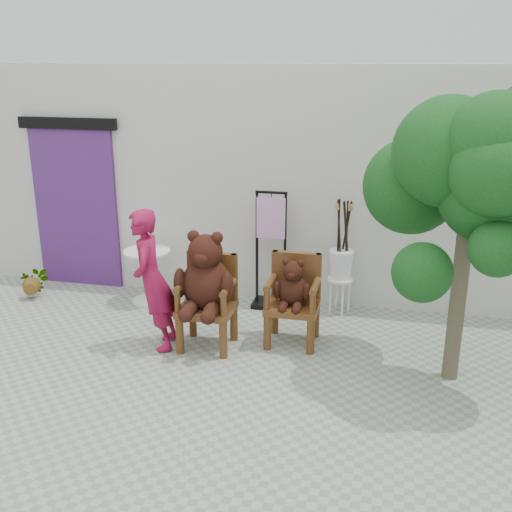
{
  "coord_description": "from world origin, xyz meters",
  "views": [
    {
      "loc": [
        1.2,
        -4.7,
        3.05
      ],
      "look_at": [
        -0.22,
        1.51,
        0.95
      ],
      "focal_mm": 42.0,
      "sensor_mm": 36.0,
      "label": 1
    }
  ],
  "objects_px": {
    "chair_small": "(293,292)",
    "stool_bucket": "(341,264)",
    "display_stand": "(271,263)",
    "tree": "(477,172)",
    "cafe_table": "(148,270)",
    "chair_big": "(206,284)",
    "person": "(153,281)"
  },
  "relations": [
    {
      "from": "chair_small",
      "to": "stool_bucket",
      "type": "relative_size",
      "value": 0.69
    },
    {
      "from": "display_stand",
      "to": "stool_bucket",
      "type": "height_order",
      "value": "display_stand"
    },
    {
      "from": "display_stand",
      "to": "tree",
      "type": "xyz_separation_m",
      "value": [
        2.15,
        -1.51,
        1.52
      ]
    },
    {
      "from": "chair_small",
      "to": "cafe_table",
      "type": "xyz_separation_m",
      "value": [
        -2.04,
        0.75,
        -0.16
      ]
    },
    {
      "from": "chair_big",
      "to": "person",
      "type": "xyz_separation_m",
      "value": [
        -0.56,
        -0.13,
        0.04
      ]
    },
    {
      "from": "cafe_table",
      "to": "tree",
      "type": "height_order",
      "value": "tree"
    },
    {
      "from": "display_stand",
      "to": "cafe_table",
      "type": "bearing_deg",
      "value": -173.0
    },
    {
      "from": "cafe_table",
      "to": "tree",
      "type": "bearing_deg",
      "value": -19.29
    },
    {
      "from": "cafe_table",
      "to": "display_stand",
      "type": "xyz_separation_m",
      "value": [
        1.59,
        0.2,
        0.14
      ]
    },
    {
      "from": "cafe_table",
      "to": "stool_bucket",
      "type": "xyz_separation_m",
      "value": [
        2.48,
        0.2,
        0.2
      ]
    },
    {
      "from": "person",
      "to": "cafe_table",
      "type": "height_order",
      "value": "person"
    },
    {
      "from": "chair_big",
      "to": "person",
      "type": "bearing_deg",
      "value": -166.67
    },
    {
      "from": "display_stand",
      "to": "stool_bucket",
      "type": "relative_size",
      "value": 1.04
    },
    {
      "from": "chair_big",
      "to": "stool_bucket",
      "type": "height_order",
      "value": "stool_bucket"
    },
    {
      "from": "chair_small",
      "to": "stool_bucket",
      "type": "bearing_deg",
      "value": 65.15
    },
    {
      "from": "cafe_table",
      "to": "display_stand",
      "type": "distance_m",
      "value": 1.61
    },
    {
      "from": "chair_small",
      "to": "tree",
      "type": "height_order",
      "value": "tree"
    },
    {
      "from": "chair_big",
      "to": "tree",
      "type": "distance_m",
      "value": 2.95
    },
    {
      "from": "stool_bucket",
      "to": "chair_small",
      "type": "bearing_deg",
      "value": -114.85
    },
    {
      "from": "display_stand",
      "to": "chair_big",
      "type": "bearing_deg",
      "value": -109.64
    },
    {
      "from": "chair_small",
      "to": "display_stand",
      "type": "height_order",
      "value": "display_stand"
    },
    {
      "from": "display_stand",
      "to": "person",
      "type": "bearing_deg",
      "value": -125.85
    },
    {
      "from": "chair_big",
      "to": "stool_bucket",
      "type": "relative_size",
      "value": 0.92
    },
    {
      "from": "chair_big",
      "to": "cafe_table",
      "type": "relative_size",
      "value": 1.89
    },
    {
      "from": "person",
      "to": "stool_bucket",
      "type": "relative_size",
      "value": 1.07
    },
    {
      "from": "tree",
      "to": "chair_small",
      "type": "bearing_deg",
      "value": 161.75
    },
    {
      "from": "stool_bucket",
      "to": "tree",
      "type": "height_order",
      "value": "tree"
    },
    {
      "from": "chair_big",
      "to": "tree",
      "type": "relative_size",
      "value": 0.46
    },
    {
      "from": "chair_big",
      "to": "tree",
      "type": "height_order",
      "value": "tree"
    },
    {
      "from": "stool_bucket",
      "to": "tree",
      "type": "distance_m",
      "value": 2.46
    },
    {
      "from": "stool_bucket",
      "to": "tree",
      "type": "xyz_separation_m",
      "value": [
        1.26,
        -1.51,
        1.46
      ]
    },
    {
      "from": "cafe_table",
      "to": "tree",
      "type": "distance_m",
      "value": 4.31
    }
  ]
}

